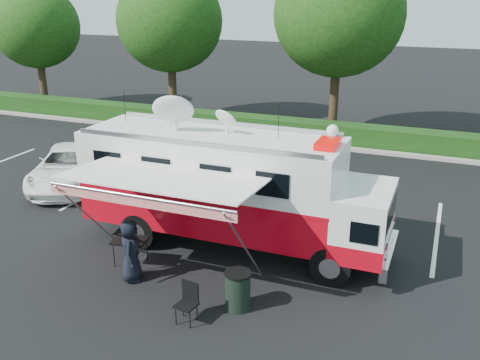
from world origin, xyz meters
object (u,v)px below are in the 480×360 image
object	(u,v)px
white_suv	(72,184)
folding_table	(130,241)
command_truck	(231,188)
trash_bin	(238,290)

from	to	relation	value
white_suv	folding_table	distance (m)	7.32
command_truck	trash_bin	xyz separation A→B (m)	(1.38, -2.91, -1.34)
command_truck	trash_bin	distance (m)	3.49
white_suv	folding_table	bearing A→B (deg)	-64.18
command_truck	white_suv	xyz separation A→B (m)	(-7.71, 2.54, -1.82)
command_truck	white_suv	size ratio (longest dim) A/B	1.71
white_suv	trash_bin	bearing A→B (deg)	-55.73
white_suv	trash_bin	size ratio (longest dim) A/B	5.43
trash_bin	folding_table	bearing A→B (deg)	166.53
white_suv	trash_bin	world-z (taller)	trash_bin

